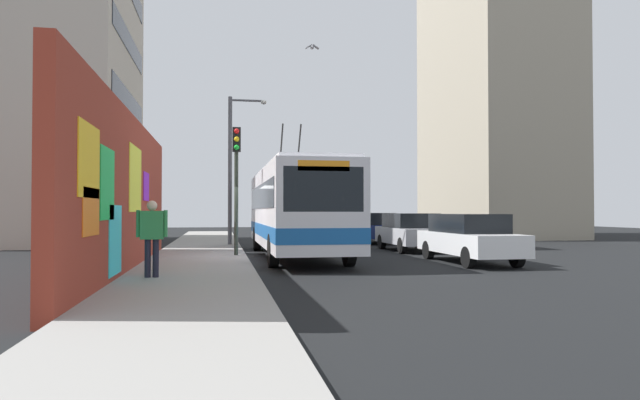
# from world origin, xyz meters

# --- Properties ---
(ground_plane) EXTENTS (80.00, 80.00, 0.00)m
(ground_plane) POSITION_xyz_m (0.00, 0.00, 0.00)
(ground_plane) COLOR black
(sidewalk_slab) EXTENTS (48.00, 3.20, 0.15)m
(sidewalk_slab) POSITION_xyz_m (0.00, 1.60, 0.07)
(sidewalk_slab) COLOR gray
(sidewalk_slab) RESTS_ON ground_plane
(graffiti_wall) EXTENTS (14.81, 0.32, 4.25)m
(graffiti_wall) POSITION_xyz_m (-3.62, 3.35, 2.12)
(graffiti_wall) COLOR maroon
(graffiti_wall) RESTS_ON ground_plane
(building_far_left) EXTENTS (11.56, 6.85, 20.46)m
(building_far_left) POSITION_xyz_m (12.27, 9.20, 10.23)
(building_far_left) COLOR #B2A899
(building_far_left) RESTS_ON ground_plane
(building_far_right) EXTENTS (11.38, 6.53, 21.69)m
(building_far_right) POSITION_xyz_m (15.21, -17.00, 10.85)
(building_far_right) COLOR #9E937F
(building_far_right) RESTS_ON ground_plane
(city_bus) EXTENTS (11.34, 2.59, 5.03)m
(city_bus) POSITION_xyz_m (0.87, -1.80, 1.81)
(city_bus) COLOR silver
(city_bus) RESTS_ON ground_plane
(parked_car_white) EXTENTS (4.85, 1.75, 1.58)m
(parked_car_white) POSITION_xyz_m (-2.38, -7.00, 0.83)
(parked_car_white) COLOR white
(parked_car_white) RESTS_ON ground_plane
(parked_car_silver) EXTENTS (4.29, 1.92, 1.58)m
(parked_car_silver) POSITION_xyz_m (3.19, -7.00, 0.83)
(parked_car_silver) COLOR #B7B7BC
(parked_car_silver) RESTS_ON ground_plane
(parked_car_navy) EXTENTS (4.07, 1.90, 1.58)m
(parked_car_navy) POSITION_xyz_m (8.88, -7.00, 0.83)
(parked_car_navy) COLOR navy
(parked_car_navy) RESTS_ON ground_plane
(parked_car_dark_gray) EXTENTS (4.11, 1.94, 1.58)m
(parked_car_dark_gray) POSITION_xyz_m (14.39, -7.00, 0.83)
(parked_car_dark_gray) COLOR #38383D
(parked_car_dark_gray) RESTS_ON ground_plane
(pedestrian_near_wall) EXTENTS (0.24, 0.70, 1.76)m
(pedestrian_near_wall) POSITION_xyz_m (-6.00, 2.45, 1.20)
(pedestrian_near_wall) COLOR #1E1E2D
(pedestrian_near_wall) RESTS_ON sidewalk_slab
(traffic_light) EXTENTS (0.49, 0.28, 4.44)m
(traffic_light) POSITION_xyz_m (0.21, 0.35, 3.12)
(traffic_light) COLOR #2D382D
(traffic_light) RESTS_ON sidewalk_slab
(street_lamp) EXTENTS (0.44, 1.76, 6.79)m
(street_lamp) POSITION_xyz_m (6.64, 0.26, 4.04)
(street_lamp) COLOR #4C4C51
(street_lamp) RESTS_ON sidewalk_slab
(flying_pigeons) EXTENTS (0.32, 0.53, 0.17)m
(flying_pigeons) POSITION_xyz_m (2.30, -2.66, 8.13)
(flying_pigeons) COLOR gray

